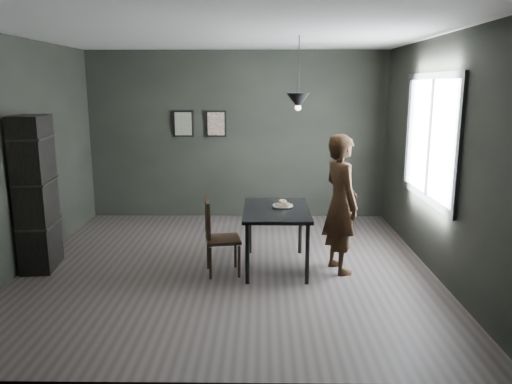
{
  "coord_description": "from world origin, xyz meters",
  "views": [
    {
      "loc": [
        0.43,
        -5.92,
        2.23
      ],
      "look_at": [
        0.35,
        0.05,
        0.95
      ],
      "focal_mm": 35.0,
      "sensor_mm": 36.0,
      "label": 1
    }
  ],
  "objects_px": {
    "woman": "(341,204)",
    "shelf_unit": "(36,194)",
    "cafe_table": "(276,215)",
    "wood_chair": "(216,232)",
    "pendant_lamp": "(298,101)",
    "white_plate": "(283,206)"
  },
  "relations": [
    {
      "from": "wood_chair",
      "to": "shelf_unit",
      "type": "distance_m",
      "value": 2.25
    },
    {
      "from": "pendant_lamp",
      "to": "cafe_table",
      "type": "bearing_deg",
      "value": -158.2
    },
    {
      "from": "wood_chair",
      "to": "shelf_unit",
      "type": "xyz_separation_m",
      "value": [
        -2.2,
        0.18,
        0.42
      ]
    },
    {
      "from": "shelf_unit",
      "to": "pendant_lamp",
      "type": "bearing_deg",
      "value": -3.97
    },
    {
      "from": "cafe_table",
      "to": "wood_chair",
      "type": "bearing_deg",
      "value": -162.42
    },
    {
      "from": "cafe_table",
      "to": "pendant_lamp",
      "type": "relative_size",
      "value": 1.39
    },
    {
      "from": "cafe_table",
      "to": "wood_chair",
      "type": "relative_size",
      "value": 1.31
    },
    {
      "from": "cafe_table",
      "to": "wood_chair",
      "type": "height_order",
      "value": "wood_chair"
    },
    {
      "from": "white_plate",
      "to": "pendant_lamp",
      "type": "bearing_deg",
      "value": -3.27
    },
    {
      "from": "white_plate",
      "to": "shelf_unit",
      "type": "height_order",
      "value": "shelf_unit"
    },
    {
      "from": "woman",
      "to": "pendant_lamp",
      "type": "relative_size",
      "value": 1.94
    },
    {
      "from": "woman",
      "to": "shelf_unit",
      "type": "relative_size",
      "value": 0.89
    },
    {
      "from": "woman",
      "to": "shelf_unit",
      "type": "bearing_deg",
      "value": 71.49
    },
    {
      "from": "wood_chair",
      "to": "pendant_lamp",
      "type": "xyz_separation_m",
      "value": [
        0.97,
        0.33,
        1.53
      ]
    },
    {
      "from": "cafe_table",
      "to": "woman",
      "type": "xyz_separation_m",
      "value": [
        0.77,
        -0.1,
        0.17
      ]
    },
    {
      "from": "wood_chair",
      "to": "white_plate",
      "type": "bearing_deg",
      "value": 12.47
    },
    {
      "from": "cafe_table",
      "to": "pendant_lamp",
      "type": "bearing_deg",
      "value": 21.8
    },
    {
      "from": "cafe_table",
      "to": "white_plate",
      "type": "height_order",
      "value": "white_plate"
    },
    {
      "from": "woman",
      "to": "white_plate",
      "type": "bearing_deg",
      "value": 55.46
    },
    {
      "from": "cafe_table",
      "to": "shelf_unit",
      "type": "xyz_separation_m",
      "value": [
        -2.92,
        -0.05,
        0.27
      ]
    },
    {
      "from": "woman",
      "to": "wood_chair",
      "type": "relative_size",
      "value": 1.83
    },
    {
      "from": "white_plate",
      "to": "woman",
      "type": "distance_m",
      "value": 0.72
    }
  ]
}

